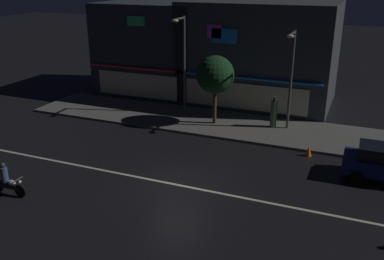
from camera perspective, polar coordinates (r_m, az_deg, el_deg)
ground_plane at (r=19.97m, az=-2.04°, el=-7.38°), size 140.00×140.00×0.00m
lane_divider_stripe at (r=19.97m, az=-2.04°, el=-7.37°), size 26.64×0.16×0.01m
sidewalk_far at (r=27.50m, az=5.52°, el=0.68°), size 28.04×5.05×0.14m
storefront_left_block at (r=35.29m, az=-4.57°, el=10.99°), size 8.29×7.51×7.15m
storefront_center_block at (r=32.60m, az=9.15°, el=10.27°), size 10.80×7.97×7.42m
streetlamp_west at (r=28.43m, az=-1.23°, el=9.73°), size 0.44×1.64×6.54m
streetlamp_mid at (r=26.07m, az=13.13°, el=7.63°), size 0.44×1.64×6.04m
pedestrian_on_sidewalk at (r=27.02m, az=10.91°, el=2.25°), size 0.40×0.40×1.97m
street_tree at (r=26.69m, az=3.13°, el=7.40°), size 2.39×2.39×4.38m
motorcycle_following at (r=20.60m, az=-23.59°, el=-6.33°), size 1.90×0.60×1.52m
traffic_cone at (r=23.70m, az=15.38°, el=-2.76°), size 0.36×0.36×0.55m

